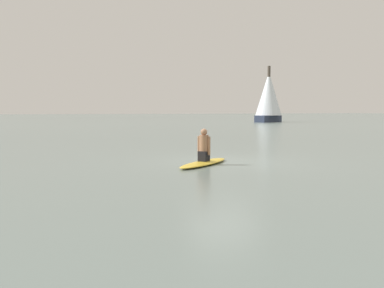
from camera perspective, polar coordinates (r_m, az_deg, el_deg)
The scene contains 4 objects.
ground_plane at distance 14.81m, azimuth 4.20°, elevation -2.36°, with size 400.00×400.00×0.00m, color slate.
surfboard at distance 13.94m, azimuth 1.59°, elevation -2.53°, with size 3.01×0.66×0.12m, color gold.
person_paddler at distance 13.88m, azimuth 1.60°, elevation -0.33°, with size 0.44×0.45×1.06m.
sailboat_far_left at distance 65.81m, azimuth 10.17°, elevation 6.33°, with size 5.32×5.73×8.40m.
Camera 1 is at (-13.01, 6.85, 1.77)m, focal length 40.06 mm.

